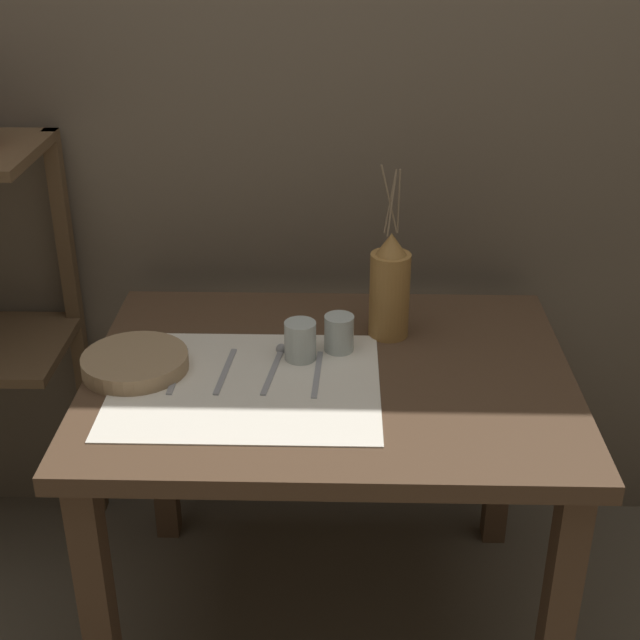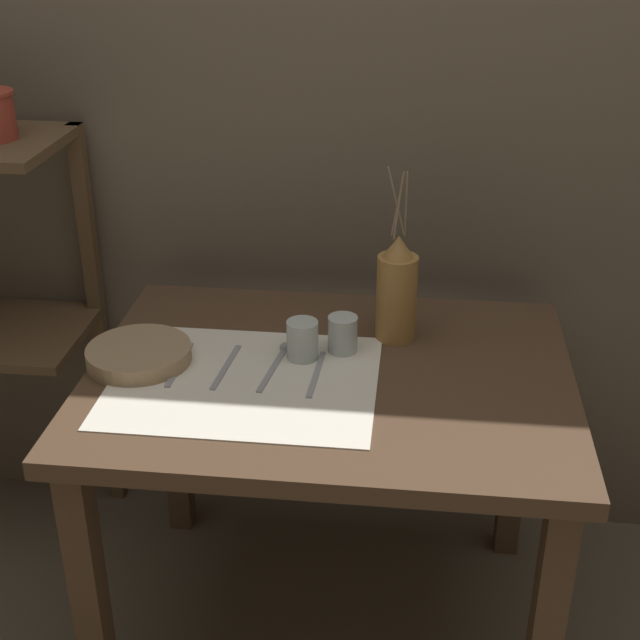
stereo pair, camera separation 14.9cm
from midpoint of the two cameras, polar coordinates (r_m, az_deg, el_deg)
ground_plane at (r=2.33m, az=-1.39°, el=-18.78°), size 12.00×12.00×0.00m
stone_wall_back at (r=2.19m, az=-1.12°, el=14.47°), size 7.00×0.06×2.40m
wooden_table at (r=1.94m, az=-1.59°, el=-5.95°), size 1.03×0.78×0.72m
linen_cloth at (r=1.85m, az=-7.09°, el=-4.15°), size 0.55×0.44×0.00m
pitcher_with_flowers at (r=1.99m, az=2.35°, el=1.98°), size 0.09×0.09×0.41m
wooden_bowl at (r=1.94m, az=-13.93°, el=-2.73°), size 0.22×0.22×0.04m
glass_tumbler_near at (r=1.91m, az=-3.51°, el=-1.37°), size 0.07×0.07×0.09m
glass_tumbler_far at (r=1.95m, az=-0.96°, el=-0.89°), size 0.07×0.07×0.08m
knife_center at (r=1.92m, az=-11.33°, el=-3.25°), size 0.02×0.19×0.00m
fork_inner at (r=1.90m, az=-8.34°, el=-3.30°), size 0.03×0.19×0.00m
spoon_inner at (r=1.93m, az=-4.93°, el=-2.48°), size 0.04×0.20×0.02m
fork_outer at (r=1.87m, az=-2.47°, el=-3.53°), size 0.02×0.19×0.00m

